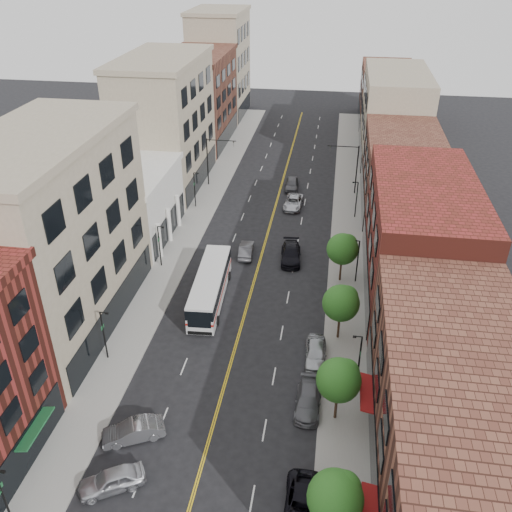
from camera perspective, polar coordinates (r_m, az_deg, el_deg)
The scene contains 36 objects.
ground at distance 42.84m, azimuth -5.12°, elevation -19.16°, with size 220.00×220.00×0.00m, color black.
sidewalk_left at distance 71.99m, azimuth -6.56°, elevation 3.44°, with size 4.00×110.00×0.15m, color gray.
sidewalk_right at distance 69.81m, azimuth 9.54°, elevation 2.29°, with size 4.00×110.00×0.15m, color gray.
bldg_l_tanoffice at distance 52.41m, azimuth -20.63°, elevation 1.65°, with size 10.00×22.00×18.00m, color gray.
bldg_l_white at distance 69.01m, azimuth -13.24°, elevation 5.18°, with size 10.00×14.00×8.00m, color silver.
bldg_l_far_a at distance 82.18m, azimuth -9.48°, elevation 13.41°, with size 10.00×20.00×18.00m, color gray.
bldg_l_far_b at distance 101.07m, azimuth -6.00°, elevation 15.96°, with size 10.00×20.00×15.00m, color brown.
bldg_l_far_c at distance 117.61m, azimuth -3.84°, elevation 19.36°, with size 10.00×16.00×20.00m, color gray.
bldg_r_near at distance 39.51m, azimuth 20.36°, elevation -16.25°, with size 10.00×26.00×10.00m, color brown.
bldg_r_mid at distance 58.02m, azimuth 16.86°, elevation 1.82°, with size 10.00×22.00×12.00m, color #5D2018.
bldg_r_far_a at distance 77.41m, azimuth 15.13°, elevation 8.55°, with size 10.00×20.00×10.00m, color brown.
bldg_r_far_b at distance 96.65m, azimuth 14.31°, elevation 14.23°, with size 10.00×22.00×14.00m, color gray.
bldg_r_far_c at distance 116.31m, azimuth 13.55°, elevation 16.23°, with size 10.00×18.00×11.00m, color brown.
tree_r_0 at distance 35.28m, azimuth 8.50°, elevation -23.73°, with size 3.40×3.40×5.59m.
tree_r_1 at distance 41.96m, azimuth 8.83°, elevation -12.64°, with size 3.40×3.40×5.59m.
tree_r_2 at distance 49.77m, azimuth 9.04°, elevation -4.80°, with size 3.40×3.40×5.59m.
tree_r_3 at distance 58.25m, azimuth 9.19°, elevation 0.83°, with size 3.40×3.40×5.59m.
lamp_l_0 at distance 39.70m, azimuth -25.09°, elevation -21.69°, with size 0.81×0.55×5.05m.
lamp_l_1 at distance 49.32m, azimuth -15.71°, elevation -7.75°, with size 0.81×0.55×5.05m.
lamp_l_2 at distance 61.64m, azimuth -10.11°, elevation 1.27°, with size 0.81×0.55×5.05m.
lamp_l_3 at distance 75.36m, azimuth -6.45°, elevation 7.16°, with size 0.81×0.55×5.05m.
lamp_r_1 at distance 45.75m, azimuth 10.79°, elevation -10.49°, with size 0.81×0.55×5.05m.
lamp_r_2 at distance 58.83m, azimuth 10.62°, elevation -0.30°, with size 0.81×0.55×5.05m.
lamp_r_3 at distance 73.08m, azimuth 10.51°, elevation 6.06°, with size 0.81×0.55×5.05m.
signal_mast_left at distance 81.79m, azimuth -4.65°, elevation 10.42°, with size 4.49×0.18×7.20m.
signal_mast_right at distance 79.83m, azimuth 10.08°, elevation 9.54°, with size 4.49×0.18×7.20m.
city_bus at distance 55.75m, azimuth -4.86°, elevation -3.11°, with size 3.46×12.34×3.14m.
car_angle_a at distance 41.01m, azimuth -14.97°, elevation -21.83°, with size 1.82×4.52×1.54m, color #ABACB3.
car_angle_b at distance 43.49m, azimuth -12.79°, elevation -17.52°, with size 1.62×4.66×1.53m, color gray.
car_parked_near at distance 38.84m, azimuth 4.92°, elevation -24.72°, with size 2.45×5.31×1.48m, color black.
car_parked_mid at distance 44.90m, azimuth 5.53°, elevation -14.89°, with size 2.00×4.92×1.43m, color #56565C.
car_parked_far at distance 49.05m, azimuth 6.31°, elevation -10.11°, with size 1.89×4.71×1.60m, color #A9ACB0.
car_lane_behind at distance 64.04m, azimuth -1.04°, elevation 0.66°, with size 1.54×4.42×1.46m, color #45454A.
car_lane_a at distance 63.17m, azimuth 3.68°, elevation 0.23°, with size 2.25×5.54×1.61m, color black.
car_lane_b at distance 76.07m, azimuth 3.97°, elevation 5.67°, with size 2.43×5.27×1.46m, color #B8B9C0.
car_lane_c at distance 81.79m, azimuth 3.79°, elevation 7.57°, with size 1.91×4.75×1.62m, color #4B4B50.
Camera 1 is at (7.73, -26.74, 32.57)m, focal length 38.00 mm.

